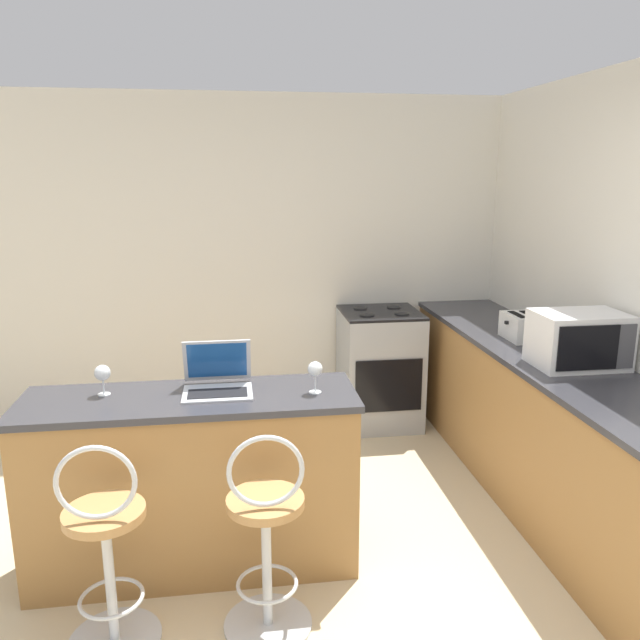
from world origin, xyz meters
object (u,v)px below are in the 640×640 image
(bar_stool_far, at_px, (266,539))
(wine_glass_short, at_px, (315,370))
(toaster, at_px, (522,327))
(microwave, at_px, (579,340))
(bar_stool_near, at_px, (107,553))
(stove_range, at_px, (380,368))
(laptop, at_px, (217,378))
(wine_glass_tall, at_px, (102,374))

(bar_stool_far, relative_size, wine_glass_short, 6.01)
(bar_stool_far, xyz_separation_m, toaster, (1.76, 1.30, 0.57))
(microwave, relative_size, toaster, 1.74)
(bar_stool_near, distance_m, stove_range, 2.83)
(laptop, distance_m, stove_range, 2.13)
(laptop, xyz_separation_m, stove_range, (1.25, 1.65, -0.53))
(bar_stool_near, height_order, laptop, laptop)
(bar_stool_near, bearing_deg, microwave, 16.00)
(microwave, xyz_separation_m, wine_glass_short, (-1.53, -0.22, -0.04))
(microwave, bearing_deg, wine_glass_short, -171.73)
(bar_stool_far, bearing_deg, toaster, 36.42)
(wine_glass_tall, relative_size, wine_glass_short, 0.95)
(laptop, height_order, toaster, laptop)
(bar_stool_far, distance_m, stove_range, 2.48)
(bar_stool_far, distance_m, laptop, 0.84)
(bar_stool_near, height_order, wine_glass_tall, wine_glass_tall)
(microwave, xyz_separation_m, toaster, (-0.05, 0.59, -0.07))
(stove_range, bearing_deg, wine_glass_short, -113.48)
(laptop, distance_m, wine_glass_tall, 0.56)
(laptop, height_order, wine_glass_tall, laptop)
(wine_glass_short, bearing_deg, stove_range, 66.52)
(bar_stool_far, height_order, stove_range, bar_stool_far)
(bar_stool_near, distance_m, wine_glass_tall, 0.85)
(bar_stool_far, xyz_separation_m, wine_glass_short, (0.28, 0.49, 0.60))
(bar_stool_far, bearing_deg, laptop, 108.27)
(microwave, height_order, wine_glass_short, microwave)
(microwave, bearing_deg, bar_stool_near, -164.00)
(stove_range, bearing_deg, wine_glass_tall, -137.68)
(laptop, bearing_deg, wine_glass_short, -13.10)
(stove_range, bearing_deg, laptop, -127.09)
(toaster, bearing_deg, wine_glass_short, -151.27)
(bar_stool_near, bearing_deg, stove_range, 52.63)
(bar_stool_near, distance_m, laptop, 0.94)
(bar_stool_far, relative_size, microwave, 1.97)
(microwave, distance_m, wine_glass_short, 1.54)
(microwave, xyz_separation_m, stove_range, (-0.76, 1.54, -0.62))
(wine_glass_short, bearing_deg, toaster, 28.73)
(bar_stool_near, height_order, toaster, toaster)
(laptop, height_order, microwave, microwave)
(laptop, xyz_separation_m, wine_glass_tall, (-0.56, 0.01, 0.05))
(toaster, bearing_deg, stove_range, 127.00)
(bar_stool_near, height_order, stove_range, bar_stool_near)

